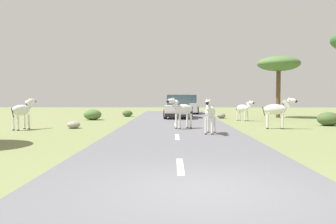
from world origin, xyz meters
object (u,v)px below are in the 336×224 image
(car_0, at_px, (188,105))
(tree_3, at_px, (279,65))
(bush_0, at_px, (329,119))
(bush_2, at_px, (127,113))
(zebra_0, at_px, (210,113))
(zebra_2, at_px, (182,110))
(zebra_1, at_px, (22,110))
(zebra_4, at_px, (243,108))
(bush_1, at_px, (93,115))
(car_1, at_px, (179,107))
(rock_0, at_px, (73,125))
(rock_2, at_px, (221,116))
(zebra_3, at_px, (277,110))

(car_0, height_order, tree_3, tree_3)
(bush_0, xyz_separation_m, bush_2, (-12.69, 8.60, -0.13))
(zebra_0, height_order, zebra_2, zebra_2)
(zebra_1, relative_size, zebra_2, 1.04)
(zebra_1, relative_size, tree_3, 0.35)
(zebra_1, relative_size, zebra_4, 1.17)
(bush_1, bearing_deg, car_1, 15.80)
(zebra_1, height_order, car_0, car_0)
(zebra_1, relative_size, car_1, 0.37)
(bush_1, bearing_deg, zebra_1, -104.70)
(car_1, distance_m, tree_3, 8.50)
(rock_0, distance_m, rock_2, 12.22)
(zebra_1, height_order, zebra_2, zebra_2)
(zebra_2, bearing_deg, rock_0, 47.17)
(zebra_4, xyz_separation_m, tree_3, (3.41, 3.58, 3.28))
(zebra_0, distance_m, bush_2, 14.56)
(car_0, relative_size, bush_2, 5.21)
(bush_0, xyz_separation_m, bush_1, (-14.66, 4.62, -0.01))
(car_0, xyz_separation_m, bush_1, (-7.07, -8.09, -0.47))
(zebra_4, xyz_separation_m, bush_0, (4.13, -3.80, -0.46))
(zebra_0, xyz_separation_m, bush_2, (-5.36, 13.52, -0.73))
(rock_0, height_order, rock_2, rock_2)
(zebra_1, height_order, tree_3, tree_3)
(rock_0, bearing_deg, car_0, 65.51)
(bush_0, height_order, bush_1, bush_0)
(car_1, height_order, rock_0, car_1)
(bush_2, bearing_deg, bush_1, -116.28)
(zebra_4, distance_m, bush_0, 5.63)
(zebra_3, height_order, car_1, car_1)
(car_1, xyz_separation_m, bush_0, (8.50, -6.36, -0.46))
(zebra_3, xyz_separation_m, car_1, (-4.96, 8.35, -0.14))
(zebra_1, distance_m, zebra_2, 8.08)
(zebra_3, bearing_deg, tree_3, 174.80)
(rock_0, bearing_deg, bush_0, 7.39)
(tree_3, distance_m, rock_0, 16.81)
(car_0, bearing_deg, zebra_3, -71.80)
(bush_2, bearing_deg, bush_0, -34.12)
(zebra_4, distance_m, car_0, 9.55)
(bush_0, bearing_deg, zebra_4, 137.41)
(bush_0, bearing_deg, car_0, 120.84)
(rock_2, bearing_deg, tree_3, 11.11)
(car_1, distance_m, bush_1, 6.42)
(bush_1, xyz_separation_m, rock_2, (9.38, 1.87, -0.18))
(zebra_0, bearing_deg, bush_0, -132.60)
(bush_2, bearing_deg, zebra_1, -108.99)
(zebra_0, relative_size, rock_2, 2.44)
(zebra_4, bearing_deg, zebra_0, 27.55)
(tree_3, relative_size, rock_2, 7.09)
(zebra_0, xyz_separation_m, rock_0, (-6.88, 3.07, -0.80))
(zebra_4, relative_size, tree_3, 0.30)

